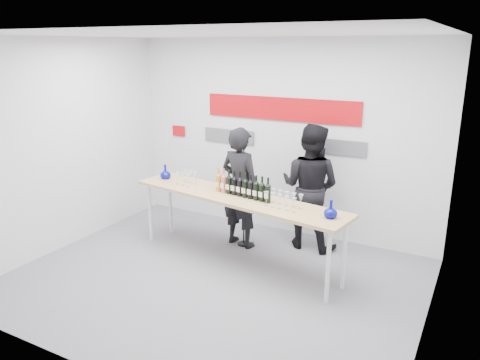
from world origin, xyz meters
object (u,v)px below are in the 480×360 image
Objects in this scene: presenter_left at (240,188)px; mic_stand at (244,214)px; presenter_right at (310,187)px; tasting_table at (236,201)px.

presenter_left is 1.10× the size of mic_stand.
mic_stand is (-0.85, -0.43, -0.42)m from presenter_right.
presenter_right is at bearing 5.46° from mic_stand.
presenter_right reaches higher than presenter_left.
presenter_left reaches higher than tasting_table.
presenter_left is at bearing 165.43° from mic_stand.
presenter_left is at bearing 122.39° from tasting_table.
mic_stand is at bearing 117.44° from tasting_table.
presenter_right is (0.67, 0.99, 0.03)m from tasting_table.
presenter_left is 0.97× the size of presenter_right.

